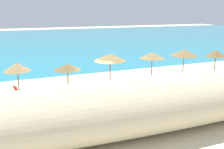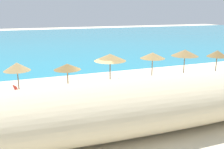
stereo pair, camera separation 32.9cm
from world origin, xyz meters
The scene contains 11 objects.
ground_plane centered at (0.00, 0.00, 0.00)m, with size 160.00×160.00×0.00m, color beige.
sea_water centered at (0.00, 38.60, 0.00)m, with size 160.00×64.81×0.01m, color teal.
dune_ridge centered at (-0.13, -7.10, 1.45)m, with size 37.10×4.53×2.90m, color beige.
beach_umbrella_3 centered at (-5.86, 0.56, 2.46)m, with size 1.93×1.93×2.77m.
beach_umbrella_4 centered at (-2.14, 0.82, 2.11)m, with size 2.14×2.14×2.36m.
beach_umbrella_5 centered at (1.47, 0.81, 2.62)m, with size 2.69×2.69×2.92m.
beach_umbrella_6 centered at (5.58, 0.91, 2.50)m, with size 2.23×2.23×2.77m.
beach_umbrella_7 centered at (9.16, 1.04, 2.51)m, with size 2.54×2.54×2.82m.
beach_umbrella_8 centered at (12.84, 0.77, 2.26)m, with size 2.02×2.02×2.58m.
lounge_chair_0 centered at (1.75, -0.44, 0.42)m, with size 1.49×1.19×0.99m.
lounge_chair_1 centered at (-6.49, -0.08, 0.48)m, with size 1.79×1.21×1.19m.
Camera 2 is at (-5.88, -18.66, 6.45)m, focal length 40.65 mm.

